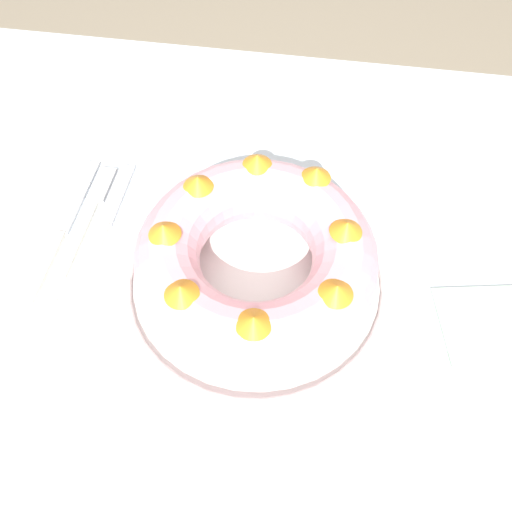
% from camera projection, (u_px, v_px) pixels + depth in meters
% --- Properties ---
extents(ground_plane, '(8.00, 8.00, 0.00)m').
position_uv_depth(ground_plane, '(257.00, 451.00, 1.19)').
color(ground_plane, gray).
extents(dining_table, '(1.30, 0.98, 0.74)m').
position_uv_depth(dining_table, '(257.00, 337.00, 0.66)').
color(dining_table, silver).
rests_on(dining_table, ground_plane).
extents(serving_dish, '(0.32, 0.32, 0.02)m').
position_uv_depth(serving_dish, '(256.00, 278.00, 0.59)').
color(serving_dish, white).
rests_on(serving_dish, dining_table).
extents(bundt_cake, '(0.27, 0.27, 0.09)m').
position_uv_depth(bundt_cake, '(256.00, 255.00, 0.55)').
color(bundt_cake, '#E09EAD').
rests_on(bundt_cake, serving_dish).
extents(fork, '(0.02, 0.21, 0.01)m').
position_uv_depth(fork, '(88.00, 218.00, 0.65)').
color(fork, white).
rests_on(fork, dining_table).
extents(serving_knife, '(0.02, 0.23, 0.01)m').
position_uv_depth(serving_knife, '(59.00, 235.00, 0.64)').
color(serving_knife, white).
rests_on(serving_knife, dining_table).
extents(cake_knife, '(0.02, 0.19, 0.01)m').
position_uv_depth(cake_knife, '(103.00, 227.00, 0.64)').
color(cake_knife, white).
rests_on(cake_knife, dining_table).
extents(napkin, '(0.16, 0.12, 0.00)m').
position_uv_depth(napkin, '(501.00, 324.00, 0.57)').
color(napkin, '#B2D1B7').
rests_on(napkin, dining_table).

